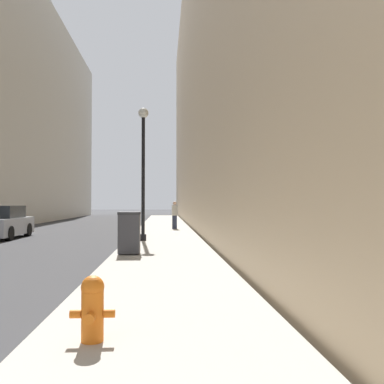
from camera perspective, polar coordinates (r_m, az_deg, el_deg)
sidewalk_right at (r=20.38m, az=-3.70°, el=-5.83°), size 3.06×60.00×0.15m
building_right_stone at (r=30.65m, az=11.30°, el=15.47°), size 12.00×60.00×21.07m
fire_hydrant at (r=4.88m, az=-13.13°, el=-14.69°), size 0.48×0.36×0.71m
trash_bin at (r=12.64m, az=-8.36°, el=-5.34°), size 0.63×0.69×1.22m
lamppost at (r=17.03m, az=-6.52°, el=4.43°), size 0.41×0.41×5.25m
parked_sedan_near at (r=21.50m, az=-24.10°, el=-3.82°), size 1.85×4.17×1.50m
pedestrian_on_sidewalk at (r=24.34m, az=-2.34°, el=-3.10°), size 0.31×0.20×1.55m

